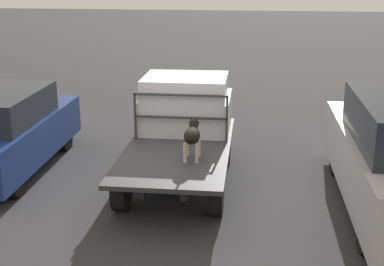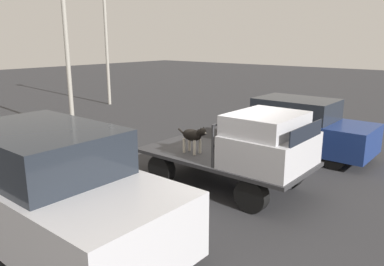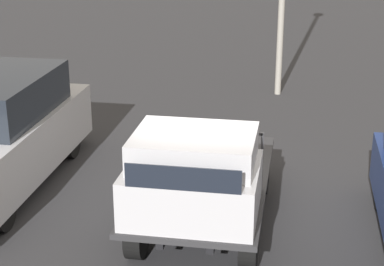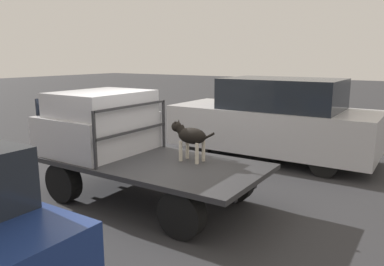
{
  "view_description": "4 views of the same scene",
  "coord_description": "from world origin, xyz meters",
  "views": [
    {
      "loc": [
        -9.29,
        -1.33,
        3.97
      ],
      "look_at": [
        -0.67,
        -0.33,
        1.23
      ],
      "focal_mm": 50.0,
      "sensor_mm": 36.0,
      "label": 1
    },
    {
      "loc": [
        4.7,
        -6.83,
        3.33
      ],
      "look_at": [
        -0.67,
        -0.33,
        1.23
      ],
      "focal_mm": 35.0,
      "sensor_mm": 36.0,
      "label": 2
    },
    {
      "loc": [
        9.02,
        1.35,
        4.81
      ],
      "look_at": [
        -0.67,
        -0.33,
        1.23
      ],
      "focal_mm": 60.0,
      "sensor_mm": 36.0,
      "label": 3
    },
    {
      "loc": [
        -3.96,
        4.76,
        2.45
      ],
      "look_at": [
        -0.67,
        -0.33,
        1.23
      ],
      "focal_mm": 35.0,
      "sensor_mm": 36.0,
      "label": 4
    }
  ],
  "objects": [
    {
      "name": "truck_headboard",
      "position": [
        0.32,
        0.0,
        1.35
      ],
      "size": [
        0.04,
        1.79,
        0.92
      ],
      "color": "#2D2D30",
      "rests_on": "flatbed_truck"
    },
    {
      "name": "ground_plane",
      "position": [
        0.0,
        0.0,
        0.0
      ],
      "size": [
        80.0,
        80.0,
        0.0
      ],
      "primitive_type": "plane",
      "color": "#2D2D30"
    },
    {
      "name": "dog",
      "position": [
        -0.62,
        -0.33,
        1.17
      ],
      "size": [
        0.86,
        0.27,
        0.68
      ],
      "rotation": [
        0.0,
        0.0,
        -0.27
      ],
      "color": "beige",
      "rests_on": "flatbed_truck"
    },
    {
      "name": "flatbed_truck",
      "position": [
        0.0,
        0.0,
        0.56
      ],
      "size": [
        3.98,
        1.91,
        0.75
      ],
      "color": "black",
      "rests_on": "ground"
    },
    {
      "name": "truck_cab",
      "position": [
        1.13,
        0.0,
        1.27
      ],
      "size": [
        1.55,
        1.79,
        1.11
      ],
      "color": "#B7B7BC",
      "rests_on": "flatbed_truck"
    }
  ]
}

